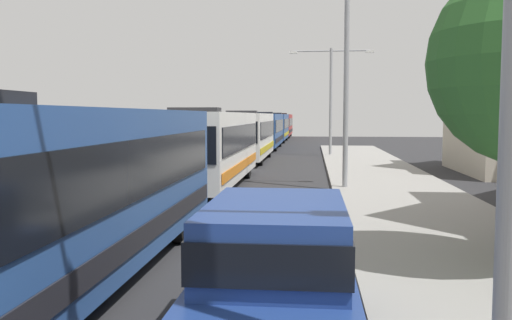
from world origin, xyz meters
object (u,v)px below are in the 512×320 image
object	(u,v)px
white_suv	(276,276)
streetlamp_mid	(347,49)
bus_tail_end	(281,125)
bus_lead	(75,187)
streetlamp_far	(331,89)
bus_rear	(275,126)
bus_middle	(248,135)
bus_second_in_line	(212,146)
bus_fourth_in_line	(265,129)
box_truck_oncoming	(257,124)

from	to	relation	value
white_suv	streetlamp_mid	xyz separation A→B (m)	(1.70, 15.01, 4.45)
bus_tail_end	streetlamp_mid	distance (m)	51.73
bus_lead	streetlamp_far	bearing A→B (deg)	79.80
bus_rear	streetlamp_far	size ratio (longest dim) A/B	1.48
bus_middle	streetlamp_mid	bearing A→B (deg)	-68.16
bus_second_in_line	bus_fourth_in_line	bearing A→B (deg)	90.00
bus_middle	box_truck_oncoming	size ratio (longest dim) A/B	1.32
bus_fourth_in_line	bus_rear	distance (m)	12.89
bus_second_in_line	bus_middle	bearing A→B (deg)	90.00
bus_second_in_line	box_truck_oncoming	distance (m)	51.27
bus_lead	bus_second_in_line	size ratio (longest dim) A/B	1.03
bus_lead	bus_tail_end	world-z (taller)	same
white_suv	streetlamp_far	size ratio (longest dim) A/B	0.62
bus_middle	bus_fourth_in_line	xyz separation A→B (m)	(0.00, 12.81, 0.00)
white_suv	bus_second_in_line	bearing A→B (deg)	103.22
bus_second_in_line	bus_rear	size ratio (longest dim) A/B	0.98
bus_fourth_in_line	streetlamp_mid	world-z (taller)	streetlamp_mid
bus_fourth_in_line	white_suv	xyz separation A→B (m)	(3.70, -41.29, -0.66)
bus_second_in_line	streetlamp_mid	distance (m)	6.64
bus_middle	streetlamp_far	distance (m)	7.55
bus_second_in_line	bus_rear	xyz separation A→B (m)	(0.00, 38.43, 0.00)
bus_lead	bus_rear	world-z (taller)	same
bus_middle	bus_fourth_in_line	size ratio (longest dim) A/B	0.95
bus_rear	streetlamp_far	xyz separation A→B (m)	(5.40, -21.43, 3.11)
bus_middle	white_suv	size ratio (longest dim) A/B	2.28
bus_second_in_line	bus_tail_end	size ratio (longest dim) A/B	0.93
bus_lead	box_truck_oncoming	distance (m)	64.26
bus_tail_end	box_truck_oncoming	distance (m)	3.35
bus_tail_end	streetlamp_far	world-z (taller)	streetlamp_far
bus_second_in_line	bus_fourth_in_line	xyz separation A→B (m)	(0.00, 25.54, 0.00)
bus_middle	box_truck_oncoming	world-z (taller)	bus_middle
bus_middle	streetlamp_mid	distance (m)	15.00
streetlamp_mid	bus_middle	bearing A→B (deg)	111.84
bus_second_in_line	bus_tail_end	xyz separation A→B (m)	(0.00, 50.58, 0.00)
bus_fourth_in_line	white_suv	world-z (taller)	bus_fourth_in_line
bus_fourth_in_line	streetlamp_far	distance (m)	10.57
bus_rear	bus_middle	bearing A→B (deg)	-90.00
bus_tail_end	streetlamp_far	size ratio (longest dim) A/B	1.56
bus_tail_end	streetlamp_mid	xyz separation A→B (m)	(5.40, -51.31, 3.80)
box_truck_oncoming	bus_rear	bearing A→B (deg)	-75.46
bus_rear	box_truck_oncoming	distance (m)	13.15
streetlamp_far	bus_tail_end	bearing A→B (deg)	99.13
bus_middle	bus_fourth_in_line	bearing A→B (deg)	90.00
bus_fourth_in_line	bus_tail_end	size ratio (longest dim) A/B	0.96
bus_middle	bus_tail_end	xyz separation A→B (m)	(0.00, 37.84, 0.00)
streetlamp_mid	bus_fourth_in_line	bearing A→B (deg)	101.61
white_suv	streetlamp_far	world-z (taller)	streetlamp_far
bus_second_in_line	box_truck_oncoming	bearing A→B (deg)	93.69
bus_second_in_line	bus_lead	bearing A→B (deg)	-90.00
box_truck_oncoming	streetlamp_far	world-z (taller)	streetlamp_far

